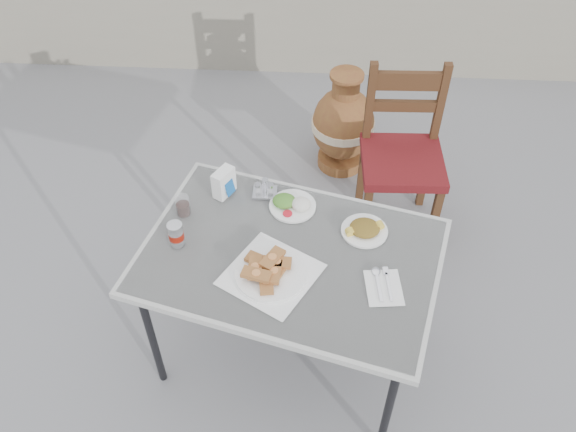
# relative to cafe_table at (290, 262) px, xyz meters

# --- Properties ---
(ground) EXTENTS (80.00, 80.00, 0.00)m
(ground) POSITION_rel_cafe_table_xyz_m (0.17, -0.03, -0.65)
(ground) COLOR slate
(ground) RESTS_ON ground
(cafe_table) EXTENTS (1.30, 1.04, 0.70)m
(cafe_table) POSITION_rel_cafe_table_xyz_m (0.00, 0.00, 0.00)
(cafe_table) COLOR black
(cafe_table) RESTS_ON ground
(pide_plate) EXTENTS (0.42, 0.42, 0.06)m
(pide_plate) POSITION_rel_cafe_table_xyz_m (-0.07, -0.10, 0.08)
(pide_plate) COLOR white
(pide_plate) RESTS_ON cafe_table
(salad_rice_plate) EXTENTS (0.20, 0.20, 0.05)m
(salad_rice_plate) POSITION_rel_cafe_table_xyz_m (-0.01, 0.26, 0.07)
(salad_rice_plate) COLOR white
(salad_rice_plate) RESTS_ON cafe_table
(salad_chopped_plate) EXTENTS (0.19, 0.19, 0.04)m
(salad_chopped_plate) POSITION_rel_cafe_table_xyz_m (0.29, 0.13, 0.06)
(salad_chopped_plate) COLOR white
(salad_chopped_plate) RESTS_ON cafe_table
(soda_can) EXTENTS (0.06, 0.06, 0.11)m
(soda_can) POSITION_rel_cafe_table_xyz_m (-0.44, 0.03, 0.10)
(soda_can) COLOR silver
(soda_can) RESTS_ON cafe_table
(cola_glass) EXTENTS (0.06, 0.06, 0.09)m
(cola_glass) POSITION_rel_cafe_table_xyz_m (-0.45, 0.19, 0.09)
(cola_glass) COLOR white
(cola_glass) RESTS_ON cafe_table
(napkin_holder) EXTENTS (0.10, 0.11, 0.12)m
(napkin_holder) POSITION_rel_cafe_table_xyz_m (-0.30, 0.32, 0.11)
(napkin_holder) COLOR white
(napkin_holder) RESTS_ON cafe_table
(condiment_caddy) EXTENTS (0.10, 0.08, 0.07)m
(condiment_caddy) POSITION_rel_cafe_table_xyz_m (-0.12, 0.33, 0.07)
(condiment_caddy) COLOR silver
(condiment_caddy) RESTS_ON cafe_table
(cutlery_napkin) EXTENTS (0.15, 0.19, 0.01)m
(cutlery_napkin) POSITION_rel_cafe_table_xyz_m (0.35, -0.13, 0.05)
(cutlery_napkin) COLOR white
(cutlery_napkin) RESTS_ON cafe_table
(chair) EXTENTS (0.42, 0.42, 0.93)m
(chair) POSITION_rel_cafe_table_xyz_m (0.52, 0.88, -0.17)
(chair) COLOR #37210F
(chair) RESTS_ON ground
(terracotta_urn) EXTENTS (0.37, 0.37, 0.65)m
(terracotta_urn) POSITION_rel_cafe_table_xyz_m (0.24, 1.35, -0.35)
(terracotta_urn) COLOR brown
(terracotta_urn) RESTS_ON ground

